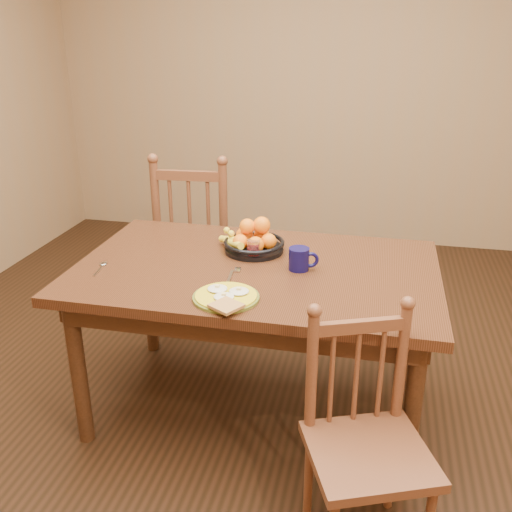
% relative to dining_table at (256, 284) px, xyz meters
% --- Properties ---
extents(room, '(4.52, 5.02, 2.72)m').
position_rel_dining_table_xyz_m(room, '(0.00, 0.00, 0.68)').
color(room, black).
rests_on(room, ground).
extents(dining_table, '(1.60, 1.00, 0.75)m').
position_rel_dining_table_xyz_m(dining_table, '(0.00, 0.00, 0.00)').
color(dining_table, black).
rests_on(dining_table, ground).
extents(chair_far, '(0.51, 0.49, 1.06)m').
position_rel_dining_table_xyz_m(chair_far, '(-0.55, 0.83, -0.15)').
color(chair_far, '#512C18').
rests_on(chair_far, ground).
extents(chair_near, '(0.51, 0.50, 0.88)m').
position_rel_dining_table_xyz_m(chair_near, '(0.53, -0.68, -0.24)').
color(chair_near, '#512C18').
rests_on(chair_near, ground).
extents(breakfast_plate, '(0.26, 0.31, 0.04)m').
position_rel_dining_table_xyz_m(breakfast_plate, '(-0.04, -0.35, 0.10)').
color(breakfast_plate, '#59601E').
rests_on(breakfast_plate, dining_table).
extents(fork, '(0.04, 0.18, 0.00)m').
position_rel_dining_table_xyz_m(fork, '(-0.08, -0.12, 0.09)').
color(fork, silver).
rests_on(fork, dining_table).
extents(spoon, '(0.04, 0.16, 0.01)m').
position_rel_dining_table_xyz_m(spoon, '(-0.67, -0.15, 0.09)').
color(spoon, silver).
rests_on(spoon, dining_table).
extents(coffee_mug, '(0.13, 0.09, 0.10)m').
position_rel_dining_table_xyz_m(coffee_mug, '(0.20, 0.01, 0.14)').
color(coffee_mug, '#0C0934').
rests_on(coffee_mug, dining_table).
extents(juice_glass, '(0.06, 0.06, 0.09)m').
position_rel_dining_table_xyz_m(juice_glass, '(-0.03, 0.09, 0.13)').
color(juice_glass, silver).
rests_on(juice_glass, dining_table).
extents(fruit_bowl, '(0.32, 0.29, 0.17)m').
position_rel_dining_table_xyz_m(fruit_bowl, '(-0.05, 0.18, 0.14)').
color(fruit_bowl, black).
rests_on(fruit_bowl, dining_table).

